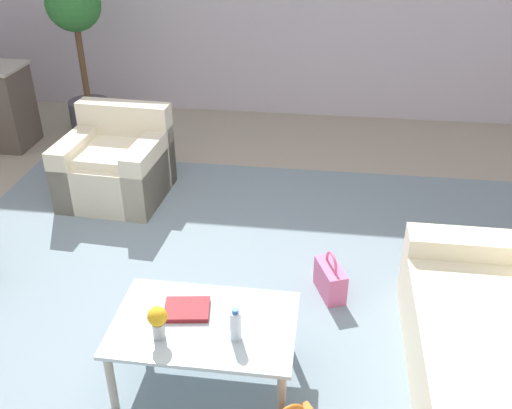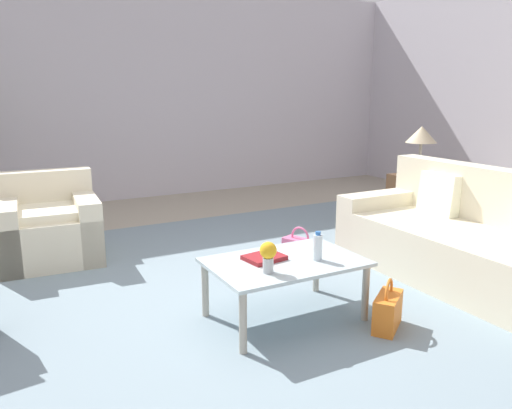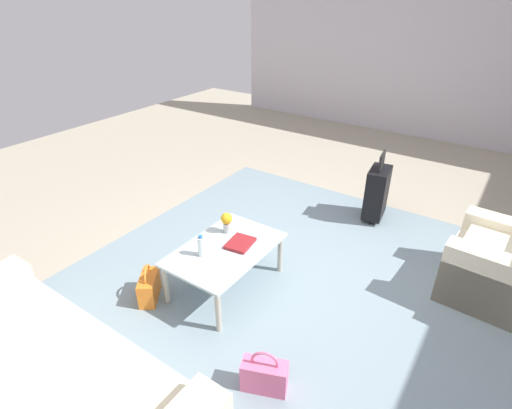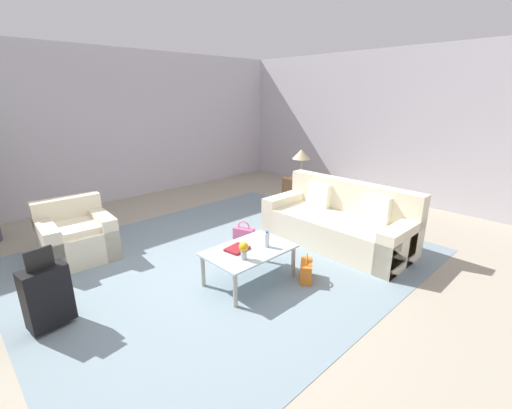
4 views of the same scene
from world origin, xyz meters
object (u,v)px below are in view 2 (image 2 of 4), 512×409
(armchair, at_px, (49,229))
(water_bottle, at_px, (318,247))
(coffee_table, at_px, (285,268))
(couch, at_px, (473,244))
(handbag_pink, at_px, (300,251))
(handbag_orange, at_px, (388,311))
(flower_vase, at_px, (268,254))
(side_table, at_px, (417,199))
(table_lamp, at_px, (421,136))
(coffee_table_book, at_px, (264,258))

(armchair, relative_size, water_bottle, 4.57)
(coffee_table, bearing_deg, couch, -3.17)
(coffee_table, distance_m, water_bottle, 0.27)
(coffee_table, distance_m, handbag_pink, 1.18)
(armchair, xyz_separation_m, water_bottle, (1.50, -2.26, 0.23))
(armchair, bearing_deg, handbag_orange, -55.27)
(couch, bearing_deg, handbag_orange, -164.01)
(armchair, xyz_separation_m, flower_vase, (1.08, -2.31, 0.26))
(couch, bearing_deg, side_table, 58.08)
(handbag_pink, relative_size, handbag_orange, 1.00)
(coffee_table, relative_size, table_lamp, 1.80)
(handbag_pink, bearing_deg, table_lamp, 16.08)
(couch, distance_m, handbag_orange, 1.34)
(water_bottle, relative_size, side_table, 0.35)
(flower_vase, bearing_deg, coffee_table_book, 66.50)
(coffee_table_book, relative_size, handbag_orange, 0.73)
(flower_vase, height_order, table_lamp, table_lamp)
(couch, distance_m, side_table, 1.89)
(handbag_pink, bearing_deg, water_bottle, -117.38)
(armchair, distance_m, side_table, 4.15)
(water_bottle, bearing_deg, coffee_table, 153.43)
(coffee_table_book, xyz_separation_m, handbag_orange, (0.65, -0.55, -0.32))
(armchair, bearing_deg, handbag_pink, -32.12)
(coffee_table, xyz_separation_m, table_lamp, (2.80, 1.50, 0.67))
(side_table, bearing_deg, armchair, 170.79)
(table_lamp, bearing_deg, coffee_table_book, -154.07)
(coffee_table, bearing_deg, flower_vase, -145.71)
(water_bottle, xyz_separation_m, coffee_table_book, (-0.32, 0.18, -0.08))
(coffee_table_book, relative_size, table_lamp, 0.45)
(handbag_pink, distance_m, handbag_orange, 1.38)
(side_table, bearing_deg, coffee_table, -151.82)
(flower_vase, relative_size, table_lamp, 0.35)
(couch, distance_m, coffee_table, 1.81)
(coffee_table_book, height_order, flower_vase, flower_vase)
(water_bottle, distance_m, coffee_table_book, 0.38)
(table_lamp, bearing_deg, handbag_pink, -163.92)
(coffee_table, xyz_separation_m, flower_vase, (-0.22, -0.15, 0.18))
(couch, xyz_separation_m, side_table, (1.00, 1.60, -0.02))
(water_bottle, bearing_deg, coffee_table_book, 150.64)
(couch, relative_size, handbag_pink, 6.23)
(coffee_table, relative_size, side_table, 1.81)
(handbag_pink, bearing_deg, flower_vase, -131.78)
(flower_vase, relative_size, handbag_orange, 0.57)
(couch, height_order, armchair, couch)
(couch, bearing_deg, coffee_table, 176.83)
(side_table, xyz_separation_m, handbag_orange, (-2.27, -1.97, -0.16))
(flower_vase, distance_m, handbag_orange, 0.92)
(coffee_table, height_order, handbag_orange, coffee_table)
(armchair, relative_size, coffee_table_book, 3.57)
(couch, bearing_deg, coffee_table_book, 174.65)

